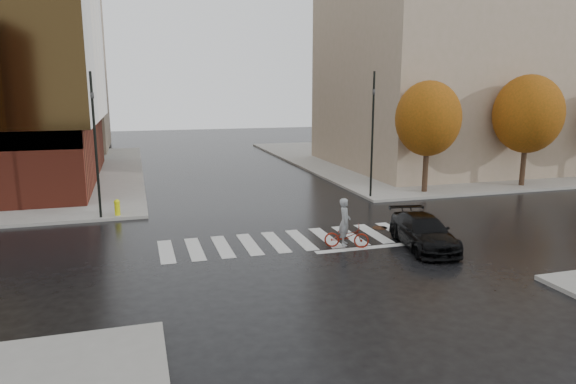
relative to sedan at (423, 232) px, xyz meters
name	(u,v)px	position (x,y,z in m)	size (l,w,h in m)	color
ground	(305,243)	(-4.35, 1.80, -0.63)	(120.00, 120.00, 0.00)	black
sidewalk_ne	(451,157)	(16.65, 22.80, -0.55)	(30.00, 30.00, 0.15)	gray
crosswalk	(301,240)	(-4.35, 2.30, -0.62)	(12.00, 3.00, 0.01)	silver
building_ne_tan	(444,49)	(12.65, 18.80, 8.52)	(16.00, 16.00, 18.00)	gray
building_nw_far	(25,46)	(-20.35, 38.80, 9.52)	(14.00, 12.00, 20.00)	gray
tree_ne_a	(428,119)	(5.65, 9.20, 3.83)	(3.80, 3.80, 6.50)	#331D16
tree_ne_b	(528,114)	(12.65, 9.20, 3.99)	(4.20, 4.20, 6.89)	#331D16
sedan	(423,232)	(0.00, 0.00, 0.00)	(1.76, 4.34, 1.26)	black
cyclist	(346,231)	(-2.98, 0.80, 0.05)	(1.86, 1.24, 2.00)	maroon
traffic_light_nw	(95,137)	(-12.53, 8.10, 3.35)	(0.18, 0.16, 6.81)	black
traffic_light_ne	(373,127)	(1.95, 8.84, 3.45)	(0.19, 0.21, 6.96)	black
fire_hydrant	(117,206)	(-11.78, 8.30, -0.04)	(0.28, 0.28, 0.79)	#D5D80C
manhole	(380,228)	(-0.36, 3.03, -0.62)	(0.68, 0.68, 0.01)	#412617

